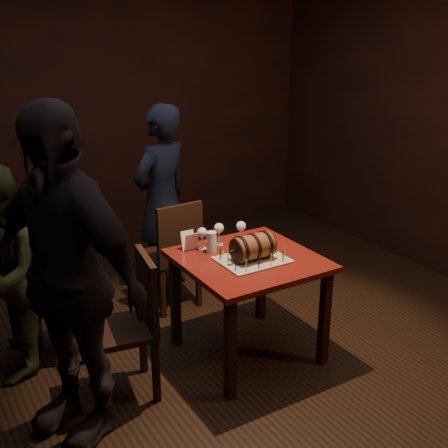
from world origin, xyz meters
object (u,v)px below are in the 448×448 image
object	(u,v)px
person_back	(162,200)
pub_table	(248,272)
wine_glass_mid	(219,229)
pint_of_ale	(211,243)
barrel_cake	(253,247)
wine_glass_right	(241,227)
wine_glass_left	(202,234)
chair_back	(174,250)
chair_left_rear	(67,287)
person_left_front	(64,278)
person_left_rear	(0,275)
chair_left_front	(133,318)

from	to	relation	value
person_back	pub_table	bearing A→B (deg)	70.48
wine_glass_mid	pint_of_ale	size ratio (longest dim) A/B	1.07
barrel_cake	wine_glass_right	world-z (taller)	barrel_cake
pub_table	wine_glass_left	distance (m)	0.42
barrel_cake	pint_of_ale	size ratio (longest dim) A/B	2.18
wine_glass_mid	chair_back	bearing A→B (deg)	98.02
wine_glass_right	chair_back	size ratio (longest dim) A/B	0.17
wine_glass_mid	chair_left_rear	bearing A→B (deg)	160.98
pub_table	chair_back	distance (m)	0.91
person_back	person_left_front	size ratio (longest dim) A/B	0.85
pint_of_ale	person_left_rear	world-z (taller)	person_left_rear
barrel_cake	person_left_rear	xyz separation A→B (m)	(-1.49, 0.70, -0.13)
wine_glass_mid	pub_table	bearing A→B (deg)	-81.37
chair_left_front	person_left_rear	size ratio (longest dim) A/B	0.64
pint_of_ale	wine_glass_mid	bearing A→B (deg)	39.67
person_left_front	pub_table	bearing A→B (deg)	71.42
barrel_cake	wine_glass_right	distance (m)	0.35
chair_back	barrel_cake	bearing A→B (deg)	-82.56
barrel_cake	wine_glass_mid	world-z (taller)	barrel_cake
barrel_cake	chair_left_front	distance (m)	0.91
chair_left_front	person_back	bearing A→B (deg)	57.60
pub_table	chair_back	bearing A→B (deg)	98.23
chair_back	wine_glass_right	bearing A→B (deg)	-68.88
chair_left_front	wine_glass_right	bearing A→B (deg)	14.55
person_left_rear	wine_glass_left	bearing A→B (deg)	93.42
pub_table	wine_glass_left	world-z (taller)	wine_glass_left
chair_left_rear	person_left_rear	distance (m)	0.47
wine_glass_left	wine_glass_mid	size ratio (longest dim) A/B	1.00
barrel_cake	wine_glass_right	size ratio (longest dim) A/B	2.03
barrel_cake	person_left_rear	bearing A→B (deg)	154.83
wine_glass_mid	wine_glass_left	bearing A→B (deg)	-173.54
pub_table	barrel_cake	distance (m)	0.22
person_back	barrel_cake	bearing A→B (deg)	70.20
wine_glass_left	pint_of_ale	size ratio (longest dim) A/B	1.07
pint_of_ale	chair_left_rear	world-z (taller)	chair_left_rear
wine_glass_right	pint_of_ale	xyz separation A→B (m)	(-0.28, -0.05, -0.05)
pint_of_ale	person_back	world-z (taller)	person_back
person_back	chair_back	bearing A→B (deg)	56.15
pint_of_ale	pub_table	bearing A→B (deg)	-52.09
wine_glass_left	chair_back	bearing A→B (deg)	83.58
chair_left_rear	chair_left_front	size ratio (longest dim) A/B	1.00
wine_glass_right	person_left_front	xyz separation A→B (m)	(-1.39, -0.40, 0.10)
pub_table	pint_of_ale	distance (m)	0.33
pub_table	chair_left_rear	xyz separation A→B (m)	(-1.08, 0.67, -0.12)
person_left_front	wine_glass_right	bearing A→B (deg)	81.58
chair_left_rear	person_back	xyz separation A→B (m)	(1.04, 0.64, 0.30)
pub_table	chair_left_rear	size ratio (longest dim) A/B	0.97
chair_back	chair_left_rear	xyz separation A→B (m)	(-0.95, -0.22, 0.00)
wine_glass_right	chair_back	world-z (taller)	chair_back
pint_of_ale	person_left_rear	xyz separation A→B (m)	(-1.33, 0.43, -0.10)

